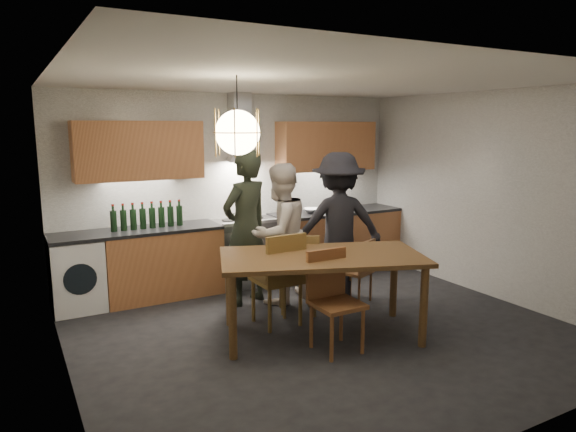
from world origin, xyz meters
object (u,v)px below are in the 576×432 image
person_left (246,228)px  person_mid (280,234)px  person_right (338,225)px  wine_bottles (147,215)px  stock_pot (342,205)px  dining_table (322,264)px  chair_front (332,293)px  chair_back_left (281,274)px  mixing_bowl (313,211)px

person_left → person_mid: (0.39, -0.15, -0.08)m
person_right → wine_bottles: person_right is taller
stock_pot → wine_bottles: bearing=179.8°
person_left → dining_table: bearing=81.6°
person_right → wine_bottles: 2.40m
stock_pot → dining_table: bearing=-129.3°
chair_front → person_right: person_right is taller
stock_pot → person_left: bearing=-158.9°
chair_back_left → wine_bottles: size_ratio=1.16×
person_mid → person_left: bearing=-38.9°
dining_table → mixing_bowl: bearing=81.2°
wine_bottles → chair_back_left: bearing=-58.9°
chair_back_left → person_mid: 0.87m
wine_bottles → person_right: bearing=-25.6°
chair_front → stock_pot: stock_pot is taller
stock_pot → chair_front: bearing=-126.7°
person_mid → chair_front: bearing=65.0°
chair_front → stock_pot: bearing=53.2°
dining_table → stock_pot: (1.68, 2.05, 0.21)m
chair_back_left → person_left: size_ratio=0.55×
person_left → chair_back_left: bearing=70.7°
person_mid → wine_bottles: (-1.38, 0.91, 0.20)m
chair_back_left → dining_table: bearing=119.7°
person_left → person_right: 1.20m
dining_table → person_left: person_left is taller
person_right → wine_bottles: bearing=-5.3°
chair_front → mixing_bowl: bearing=62.4°
chair_front → person_left: person_left is taller
chair_front → mixing_bowl: (1.22, 2.34, 0.38)m
chair_back_left → wine_bottles: bearing=-60.5°
dining_table → person_left: bearing=121.6°
dining_table → person_left: size_ratio=1.21×
chair_back_left → person_right: bearing=-153.6°
dining_table → chair_back_left: chair_back_left is taller
chair_front → stock_pot: (1.76, 2.35, 0.42)m
mixing_bowl → stock_pot: stock_pot is taller
person_mid → person_right: person_right is taller
person_right → stock_pot: bearing=-106.9°
chair_back_left → wine_bottles: (-1.00, 1.65, 0.47)m
person_mid → stock_pot: (1.55, 0.90, 0.12)m
person_right → mixing_bowl: 1.04m
person_left → stock_pot: (1.94, 0.75, 0.03)m
person_left → person_mid: size_ratio=1.09×
chair_back_left → wine_bottles: 1.98m
mixing_bowl → stock_pot: size_ratio=1.27×
person_left → mixing_bowl: size_ratio=6.86×
person_mid → mixing_bowl: size_ratio=6.27×
wine_bottles → chair_front: bearing=-63.5°
stock_pot → person_mid: bearing=-149.9°
person_right → chair_back_left: bearing=48.3°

